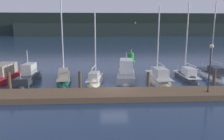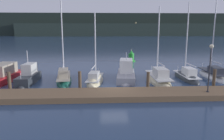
{
  "view_description": "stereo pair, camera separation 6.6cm",
  "coord_description": "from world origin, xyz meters",
  "views": [
    {
      "loc": [
        -1.25,
        -18.76,
        5.59
      ],
      "look_at": [
        0.0,
        3.59,
        1.2
      ],
      "focal_mm": 35.0,
      "sensor_mm": 36.0,
      "label": 1
    },
    {
      "loc": [
        -1.19,
        -18.76,
        5.59
      ],
      "look_at": [
        0.0,
        3.59,
        1.2
      ],
      "focal_mm": 35.0,
      "sensor_mm": 36.0,
      "label": 2
    }
  ],
  "objects": [
    {
      "name": "sailboat_berth_4",
      "position": [
        -5.03,
        3.67,
        0.17
      ],
      "size": [
        2.36,
        6.2,
        9.17
      ],
      "color": "#195647",
      "rests_on": "ground"
    },
    {
      "name": "sailboat_berth_8",
      "position": [
        8.26,
        4.24,
        0.13
      ],
      "size": [
        1.69,
        5.73,
        9.0
      ],
      "color": "#2D3338",
      "rests_on": "ground"
    },
    {
      "name": "motorboat_berth_2",
      "position": [
        -11.61,
        3.9,
        0.28
      ],
      "size": [
        3.08,
        7.66,
        3.32
      ],
      "color": "red",
      "rests_on": "ground"
    },
    {
      "name": "sailboat_berth_9",
      "position": [
        11.51,
        4.83,
        0.16
      ],
      "size": [
        2.0,
        6.29,
        10.01
      ],
      "color": "white",
      "rests_on": "ground"
    },
    {
      "name": "channel_buoy",
      "position": [
        3.9,
        16.84,
        0.74
      ],
      "size": [
        1.36,
        1.36,
        1.99
      ],
      "color": "green",
      "rests_on": "ground"
    },
    {
      "name": "mooring_pile_3",
      "position": [
        3.01,
        -0.16,
        0.86
      ],
      "size": [
        0.28,
        0.28,
        1.71
      ],
      "primitive_type": "cylinder",
      "color": "#4C3D2D",
      "rests_on": "ground"
    },
    {
      "name": "ground_plane",
      "position": [
        0.0,
        0.0,
        0.0
      ],
      "size": [
        400.0,
        400.0,
        0.0
      ],
      "primitive_type": "plane",
      "color": "navy"
    },
    {
      "name": "mooring_pile_2",
      "position": [
        -3.01,
        -0.16,
        0.92
      ],
      "size": [
        0.28,
        0.28,
        1.85
      ],
      "primitive_type": "cylinder",
      "color": "#4C3D2D",
      "rests_on": "ground"
    },
    {
      "name": "hillside_backdrop",
      "position": [
        3.02,
        133.44,
        6.83
      ],
      "size": [
        240.0,
        23.0,
        14.8
      ],
      "color": "#1E2823",
      "rests_on": "ground"
    },
    {
      "name": "motorboat_berth_6",
      "position": [
        1.58,
        4.39,
        0.4
      ],
      "size": [
        2.72,
        6.09,
        3.49
      ],
      "color": "gray",
      "rests_on": "ground"
    },
    {
      "name": "mooring_pile_1",
      "position": [
        -9.02,
        -0.16,
        0.93
      ],
      "size": [
        0.28,
        0.28,
        1.86
      ],
      "primitive_type": "cylinder",
      "color": "#4C3D2D",
      "rests_on": "ground"
    },
    {
      "name": "dock_lamppost",
      "position": [
        7.45,
        -2.22,
        3.04
      ],
      "size": [
        0.32,
        0.32,
        3.85
      ],
      "color": "#2D2D33",
      "rests_on": "dock"
    },
    {
      "name": "dock",
      "position": [
        0.0,
        -1.81,
        0.23
      ],
      "size": [
        39.04,
        2.8,
        0.45
      ],
      "primitive_type": "cube",
      "color": "brown",
      "rests_on": "ground"
    },
    {
      "name": "mooring_pile_4",
      "position": [
        9.02,
        -0.16,
        0.96
      ],
      "size": [
        0.28,
        0.28,
        1.92
      ],
      "primitive_type": "cylinder",
      "color": "#4C3D2D",
      "rests_on": "ground"
    },
    {
      "name": "sailboat_berth_7",
      "position": [
        4.83,
        3.15,
        0.14
      ],
      "size": [
        2.0,
        6.63,
        8.49
      ],
      "color": "beige",
      "rests_on": "ground"
    },
    {
      "name": "sailboat_berth_5",
      "position": [
        -1.78,
        3.27,
        0.1
      ],
      "size": [
        2.19,
        5.52,
        7.84
      ],
      "color": "beige",
      "rests_on": "ground"
    },
    {
      "name": "motorboat_berth_3",
      "position": [
        -8.56,
        3.45,
        0.37
      ],
      "size": [
        1.65,
        4.7,
        3.79
      ],
      "color": "#2D3338",
      "rests_on": "ground"
    }
  ]
}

